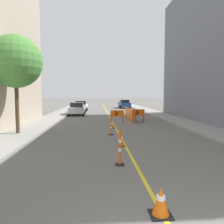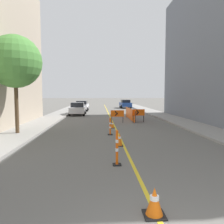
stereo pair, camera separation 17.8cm
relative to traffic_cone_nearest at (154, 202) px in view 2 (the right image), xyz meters
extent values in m
cube|color=gold|center=(0.06, 24.16, -0.30)|extent=(0.12, 51.94, 0.01)
cube|color=gray|center=(-6.30, 24.16, -0.24)|extent=(2.54, 51.94, 0.14)
cube|color=gray|center=(6.41, 24.16, -0.24)|extent=(2.54, 51.94, 0.14)
cube|color=black|center=(0.00, 0.00, -0.29)|extent=(0.47, 0.47, 0.03)
cone|color=orange|center=(0.00, 0.00, 0.02)|extent=(0.37, 0.37, 0.59)
cylinder|color=white|center=(0.00, 0.00, 0.09)|extent=(0.19, 0.19, 0.09)
cube|color=black|center=(-0.15, 6.37, -0.29)|extent=(0.34, 0.34, 0.03)
cone|color=orange|center=(-0.15, 6.37, 0.04)|extent=(0.27, 0.27, 0.64)
cylinder|color=white|center=(-0.15, 6.37, 0.12)|extent=(0.14, 0.14, 0.10)
cube|color=black|center=(-0.18, 12.26, -0.29)|extent=(0.35, 0.35, 0.03)
cone|color=orange|center=(-0.18, 12.26, -0.03)|extent=(0.28, 0.28, 0.50)
cylinder|color=white|center=(-0.18, 12.26, 0.03)|extent=(0.15, 0.15, 0.08)
cube|color=black|center=(-0.53, 3.40, -0.29)|extent=(0.31, 0.31, 0.04)
cylinder|color=#EF560C|center=(-0.53, 3.40, 0.33)|extent=(0.10, 0.10, 1.19)
cylinder|color=white|center=(-0.53, 3.40, 0.27)|extent=(0.11, 0.11, 0.12)
cylinder|color=white|center=(-0.53, 3.40, 0.59)|extent=(0.11, 0.11, 0.12)
sphere|color=#EF560C|center=(-0.53, 3.40, 0.95)|extent=(0.11, 0.11, 0.11)
cube|color=black|center=(-0.48, 9.44, -0.29)|extent=(0.31, 0.31, 0.04)
cylinder|color=#EF560C|center=(-0.48, 9.44, 0.23)|extent=(0.10, 0.10, 0.99)
cylinder|color=white|center=(-0.48, 9.44, 0.18)|extent=(0.11, 0.11, 0.10)
cylinder|color=white|center=(-0.48, 9.44, 0.44)|extent=(0.11, 0.11, 0.10)
sphere|color=#EF560C|center=(-0.48, 9.44, 0.75)|extent=(0.11, 0.11, 0.11)
cube|color=#EF560C|center=(0.46, 15.29, 0.55)|extent=(1.21, 0.13, 0.58)
cube|color=black|center=(0.36, 15.24, 0.64)|extent=(0.29, 0.04, 0.29)
cube|color=black|center=(0.36, 15.24, 0.47)|extent=(0.29, 0.04, 0.29)
cylinder|color=black|center=(-0.06, 15.29, -0.02)|extent=(0.06, 0.06, 0.57)
cylinder|color=black|center=(0.97, 15.29, -0.02)|extent=(0.06, 0.06, 0.57)
cube|color=#EF560C|center=(2.45, 15.61, 0.61)|extent=(1.17, 0.11, 0.59)
cube|color=black|center=(2.37, 15.56, 0.70)|extent=(0.29, 0.03, 0.29)
cube|color=black|center=(2.37, 15.56, 0.53)|extent=(0.29, 0.03, 0.29)
cylinder|color=black|center=(1.96, 15.61, 0.01)|extent=(0.06, 0.06, 0.63)
cylinder|color=black|center=(2.95, 15.61, 0.01)|extent=(0.06, 0.06, 0.63)
cube|color=#EF560C|center=(2.04, 18.16, 0.26)|extent=(0.10, 6.25, 1.13)
cylinder|color=#262626|center=(2.07, 15.03, 0.26)|extent=(0.05, 0.05, 1.13)
cylinder|color=#262626|center=(2.00, 21.29, 0.26)|extent=(0.05, 0.05, 1.13)
cube|color=#B7B7BC|center=(-3.90, 23.19, 0.37)|extent=(1.88, 4.33, 0.72)
cube|color=black|center=(-3.90, 22.97, 1.01)|extent=(1.57, 1.96, 0.55)
cylinder|color=black|center=(-4.75, 24.52, 0.01)|extent=(0.23, 0.64, 0.64)
cylinder|color=black|center=(-3.04, 24.52, 0.01)|extent=(0.23, 0.64, 0.64)
cylinder|color=black|center=(-4.75, 21.86, 0.01)|extent=(0.23, 0.64, 0.64)
cylinder|color=black|center=(-3.04, 21.86, 0.01)|extent=(0.23, 0.64, 0.64)
cube|color=silver|center=(-3.91, 30.06, 0.37)|extent=(1.96, 4.36, 0.72)
cube|color=black|center=(-3.91, 29.84, 1.01)|extent=(1.60, 1.99, 0.55)
cylinder|color=black|center=(-4.76, 31.39, 0.01)|extent=(0.24, 0.65, 0.64)
cylinder|color=black|center=(-3.05, 31.39, 0.01)|extent=(0.24, 0.65, 0.64)
cylinder|color=black|center=(-4.76, 28.73, 0.01)|extent=(0.24, 0.65, 0.64)
cylinder|color=black|center=(-3.05, 28.73, 0.01)|extent=(0.24, 0.65, 0.64)
cube|color=navy|center=(3.74, 36.67, 0.37)|extent=(2.01, 4.38, 0.72)
cube|color=black|center=(3.74, 36.46, 1.01)|extent=(1.62, 2.01, 0.55)
cylinder|color=black|center=(2.88, 38.01, 0.01)|extent=(0.25, 0.65, 0.64)
cylinder|color=black|center=(4.59, 38.01, 0.01)|extent=(0.25, 0.65, 0.64)
cylinder|color=black|center=(2.88, 35.34, 0.01)|extent=(0.25, 0.65, 0.64)
cylinder|color=black|center=(4.59, 35.34, 0.01)|extent=(0.25, 0.65, 0.64)
cylinder|color=#4C3823|center=(-6.42, 9.71, 1.47)|extent=(0.24, 0.24, 3.26)
sphere|color=#478438|center=(-6.42, 9.71, 4.33)|extent=(3.29, 3.29, 3.29)
camera|label=1|loc=(-1.34, -4.43, 2.30)|focal=35.00mm
camera|label=2|loc=(-1.17, -4.44, 2.30)|focal=35.00mm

